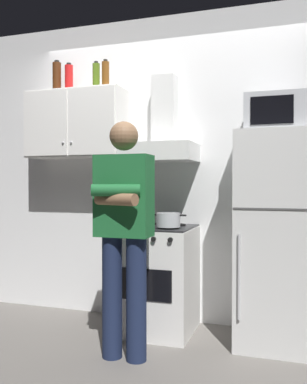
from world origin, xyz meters
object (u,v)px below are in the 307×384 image
at_px(bottle_soda_red, 69,79).
at_px(bottle_beer_brown, 106,75).
at_px(person_standing, 124,229).
at_px(stove_oven, 157,278).
at_px(refrigerator, 277,239).
at_px(cooking_pot, 168,220).
at_px(upper_cabinet, 77,125).
at_px(bottle_olive_oil, 96,76).
at_px(microwave, 278,114).
at_px(range_hood, 162,138).
at_px(bottle_rum_dark, 57,78).

relative_size(bottle_soda_red, bottle_beer_brown, 1.06).
bearing_deg(person_standing, stove_oven, 85.28).
xyz_separation_m(refrigerator, cooking_pot, (-0.82, -0.12, 0.13)).
bearing_deg(upper_cabinet, bottle_olive_oil, 1.35).
distance_m(microwave, bottle_soda_red, 1.89).
bearing_deg(microwave, bottle_beer_brown, 176.73).
bearing_deg(microwave, range_hood, 173.54).
height_order(upper_cabinet, cooking_pot, upper_cabinet).
height_order(cooking_pot, bottle_beer_brown, bottle_beer_brown).
height_order(cooking_pot, bottle_olive_oil, bottle_olive_oil).
distance_m(person_standing, cooking_pot, 0.52).
bearing_deg(bottle_soda_red, bottle_olive_oil, -2.59).
distance_m(cooking_pot, bottle_beer_brown, 1.41).
relative_size(upper_cabinet, person_standing, 0.55).
bearing_deg(refrigerator, stove_oven, -179.96).
bearing_deg(bottle_soda_red, cooking_pot, -14.38).
bearing_deg(bottle_soda_red, upper_cabinet, -10.76).
height_order(cooking_pot, bottle_soda_red, bottle_soda_red).
distance_m(microwave, person_standing, 1.45).
xyz_separation_m(stove_oven, range_hood, (0.00, 0.13, 1.16)).
distance_m(upper_cabinet, cooking_pot, 1.26).
height_order(microwave, bottle_beer_brown, bottle_beer_brown).
xyz_separation_m(person_standing, bottle_soda_red, (-0.84, 0.75, 1.28)).
height_order(range_hood, refrigerator, range_hood).
bearing_deg(bottle_beer_brown, bottle_rum_dark, 175.23).
relative_size(refrigerator, cooking_pot, 5.53).
height_order(upper_cabinet, bottle_beer_brown, bottle_beer_brown).
xyz_separation_m(upper_cabinet, stove_oven, (0.80, -0.13, -1.32)).
bearing_deg(bottle_soda_red, person_standing, -41.68).
bearing_deg(microwave, bottle_rum_dark, 176.34).
relative_size(stove_oven, bottle_soda_red, 3.29).
bearing_deg(stove_oven, bottle_soda_red, 170.91).
distance_m(upper_cabinet, range_hood, 0.81).
xyz_separation_m(stove_oven, refrigerator, (0.95, 0.00, 0.37)).
height_order(bottle_rum_dark, bottle_beer_brown, bottle_rum_dark).
distance_m(stove_oven, refrigerator, 1.02).
bearing_deg(upper_cabinet, cooking_pot, -14.73).
bearing_deg(bottle_rum_dark, bottle_beer_brown, -4.77).
distance_m(range_hood, person_standing, 1.01).
xyz_separation_m(upper_cabinet, bottle_rum_dark, (-0.22, 0.02, 0.44)).
bearing_deg(microwave, bottle_olive_oil, 175.94).
bearing_deg(bottle_soda_red, range_hood, -1.02).
xyz_separation_m(microwave, person_standing, (-1.00, -0.62, -0.84)).
bearing_deg(bottle_beer_brown, stove_oven, -11.41).
bearing_deg(refrigerator, microwave, 90.90).
relative_size(bottle_rum_dark, bottle_soda_red, 1.13).
bearing_deg(bottle_beer_brown, cooking_pot, -19.18).
relative_size(stove_oven, person_standing, 0.53).
bearing_deg(range_hood, bottle_rum_dark, 178.97).
height_order(upper_cabinet, stove_oven, upper_cabinet).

